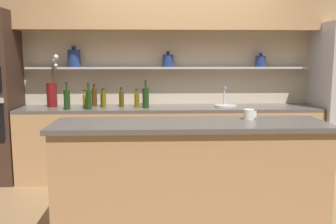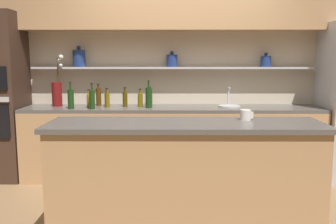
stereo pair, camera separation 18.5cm
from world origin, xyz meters
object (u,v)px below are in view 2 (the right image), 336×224
object	(u,v)px
bottle_wine_0	(92,99)
bottle_oil_9	(125,99)
bottle_oil_7	(107,99)
bottle_oil_1	(150,98)
sink_fixture	(229,105)
bottle_oil_6	(140,100)
bottle_wine_8	(71,99)
coffee_mug	(246,115)
flower_vase	(57,92)
bottle_wine_2	(149,97)
bottle_oil_4	(107,99)
bottle_oil_3	(89,100)
bottle_spirit_5	(99,96)

from	to	relation	value
bottle_wine_0	bottle_oil_9	xyz separation A→B (m)	(0.38, 0.22, -0.02)
bottle_wine_0	bottle_oil_7	distance (m)	0.35
bottle_oil_1	sink_fixture	bearing A→B (deg)	-9.15
bottle_oil_6	bottle_oil_7	xyz separation A→B (m)	(-0.45, 0.14, -0.00)
sink_fixture	bottle_wine_8	xyz separation A→B (m)	(-1.97, -0.17, 0.10)
bottle_wine_0	bottle_oil_7	size ratio (longest dim) A/B	1.44
coffee_mug	bottle_oil_1	bearing A→B (deg)	117.04
coffee_mug	bottle_wine_0	bearing A→B (deg)	138.47
bottle_wine_0	bottle_oil_1	bearing A→B (deg)	27.51
bottle_oil_1	bottle_oil_9	xyz separation A→B (m)	(-0.31, -0.14, 0.00)
flower_vase	sink_fixture	world-z (taller)	flower_vase
bottle_wine_2	bottle_oil_7	world-z (taller)	bottle_wine_2
bottle_wine_0	bottle_wine_8	world-z (taller)	bottle_wine_8
flower_vase	bottle_oil_7	distance (m)	0.64
bottle_oil_4	bottle_wine_8	distance (m)	0.45
sink_fixture	bottle_oil_6	xyz separation A→B (m)	(-1.13, -0.01, 0.07)
bottle_oil_1	coffee_mug	world-z (taller)	bottle_oil_1
bottle_oil_1	bottle_oil_6	world-z (taller)	bottle_oil_1
bottle_oil_1	bottle_wine_2	size ratio (longest dim) A/B	0.70
flower_vase	bottle_oil_7	bearing A→B (deg)	5.55
bottle_oil_4	bottle_oil_1	bearing A→B (deg)	20.52
bottle_wine_0	coffee_mug	xyz separation A→B (m)	(1.58, -1.40, 0.02)
bottle_wine_2	bottle_oil_9	distance (m)	0.33
bottle_oil_9	bottle_oil_7	bearing A→B (deg)	157.26
flower_vase	bottle_oil_7	xyz separation A→B (m)	(0.63, 0.06, -0.10)
bottle_oil_1	bottle_oil_3	xyz separation A→B (m)	(-0.76, -0.22, -0.00)
sink_fixture	coffee_mug	xyz separation A→B (m)	(-0.12, -1.60, 0.12)
flower_vase	bottle_oil_6	distance (m)	1.08
bottle_oil_1	bottle_wine_2	bearing A→B (deg)	-90.52
bottle_oil_9	bottle_spirit_5	bearing A→B (deg)	163.94
flower_vase	bottle_oil_4	size ratio (longest dim) A/B	2.69
bottle_oil_9	bottle_oil_6	bearing A→B (deg)	-9.89
bottle_wine_2	bottle_oil_9	bearing A→B (deg)	160.05
bottle_oil_9	bottle_wine_8	bearing A→B (deg)	-162.83
bottle_oil_6	bottle_oil_4	bearing A→B (deg)	-176.84
bottle_wine_0	bottle_oil_4	bearing A→B (deg)	45.11
flower_vase	coffee_mug	world-z (taller)	flower_vase
sink_fixture	coffee_mug	bearing A→B (deg)	-94.17
bottle_oil_3	bottle_oil_9	bearing A→B (deg)	10.41
bottle_oil_9	bottle_wine_0	bearing A→B (deg)	-149.95
flower_vase	bottle_spirit_5	world-z (taller)	flower_vase
bottle_spirit_5	bottle_oil_6	size ratio (longest dim) A/B	1.21
flower_vase	bottle_wine_2	world-z (taller)	flower_vase
bottle_wine_2	bottle_spirit_5	world-z (taller)	bottle_wine_2
bottle_wine_8	coffee_mug	distance (m)	2.33
bottle_oil_4	bottle_wine_8	world-z (taller)	bottle_wine_8
bottle_wine_8	bottle_wine_2	bearing A→B (deg)	5.17
coffee_mug	bottle_oil_9	bearing A→B (deg)	126.73
sink_fixture	bottle_oil_6	size ratio (longest dim) A/B	1.20
bottle_wine_0	bottle_oil_3	world-z (taller)	bottle_wine_0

